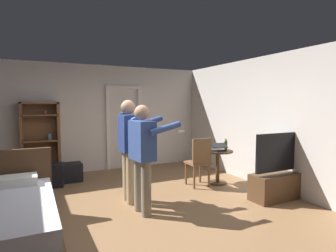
% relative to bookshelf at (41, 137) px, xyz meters
% --- Properties ---
extents(ground_plane, '(6.59, 6.59, 0.00)m').
position_rel_bookshelf_xyz_m(ground_plane, '(1.21, -2.83, -0.92)').
color(ground_plane, olive).
extents(wall_back, '(5.86, 0.12, 2.62)m').
position_rel_bookshelf_xyz_m(wall_back, '(1.21, 0.23, 0.39)').
color(wall_back, silver).
rests_on(wall_back, ground_plane).
extents(wall_right, '(0.12, 6.23, 2.62)m').
position_rel_bookshelf_xyz_m(wall_right, '(4.08, -2.83, 0.39)').
color(wall_right, silver).
rests_on(wall_right, ground_plane).
extents(doorway_frame, '(0.93, 0.08, 2.13)m').
position_rel_bookshelf_xyz_m(doorway_frame, '(1.97, 0.15, 0.30)').
color(doorway_frame, white).
rests_on(doorway_frame, ground_plane).
extents(bookshelf, '(0.80, 0.32, 1.71)m').
position_rel_bookshelf_xyz_m(bookshelf, '(0.00, 0.00, 0.00)').
color(bookshelf, brown).
rests_on(bookshelf, ground_plane).
extents(tv_flatscreen, '(1.14, 0.40, 1.17)m').
position_rel_bookshelf_xyz_m(tv_flatscreen, '(3.72, -3.32, -0.59)').
color(tv_flatscreen, '#4C331E').
rests_on(tv_flatscreen, ground_plane).
extents(side_table, '(0.63, 0.63, 0.70)m').
position_rel_bookshelf_xyz_m(side_table, '(3.30, -2.07, -0.45)').
color(side_table, '#4C331E').
rests_on(side_table, ground_plane).
extents(laptop, '(0.39, 0.40, 0.16)m').
position_rel_bookshelf_xyz_m(laptop, '(3.26, -2.12, -0.17)').
color(laptop, black).
rests_on(laptop, side_table).
extents(bottle_on_table, '(0.06, 0.06, 0.25)m').
position_rel_bookshelf_xyz_m(bottle_on_table, '(3.44, -2.15, -0.12)').
color(bottle_on_table, '#315411').
rests_on(bottle_on_table, side_table).
extents(wooden_chair, '(0.43, 0.43, 0.99)m').
position_rel_bookshelf_xyz_m(wooden_chair, '(2.83, -2.09, -0.38)').
color(wooden_chair, brown).
rests_on(wooden_chair, ground_plane).
extents(person_blue_shirt, '(0.73, 0.62, 1.66)m').
position_rel_bookshelf_xyz_m(person_blue_shirt, '(1.33, -2.86, 0.04)').
color(person_blue_shirt, gray).
rests_on(person_blue_shirt, ground_plane).
extents(person_striped_shirt, '(0.71, 0.53, 1.73)m').
position_rel_bookshelf_xyz_m(person_striped_shirt, '(1.30, -2.30, 0.08)').
color(person_striped_shirt, tan).
rests_on(person_striped_shirt, ground_plane).
extents(suitcase_dark, '(0.45, 0.39, 0.39)m').
position_rel_bookshelf_xyz_m(suitcase_dark, '(0.56, -0.55, -0.73)').
color(suitcase_dark, black).
rests_on(suitcase_dark, ground_plane).
extents(suitcase_small, '(0.55, 0.44, 0.46)m').
position_rel_bookshelf_xyz_m(suitcase_small, '(0.14, -0.77, -0.69)').
color(suitcase_small, black).
rests_on(suitcase_small, ground_plane).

